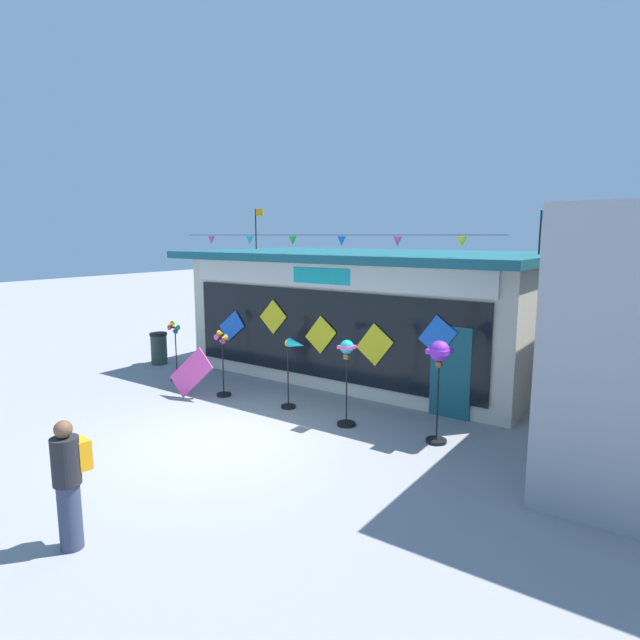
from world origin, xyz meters
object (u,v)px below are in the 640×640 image
person_near_camera (69,481)px  display_kite_on_ground (191,372)px  wind_spinner_center_left (294,359)px  wind_spinner_right (439,362)px  wind_spinner_left (222,360)px  trash_bin (159,348)px  kite_shop_building (372,311)px  wind_spinner_center_right (347,366)px  wind_spinner_far_left (175,348)px

person_near_camera → display_kite_on_ground: bearing=131.2°
wind_spinner_center_left → wind_spinner_right: (3.40, 0.04, 0.39)m
wind_spinner_left → trash_bin: 4.18m
kite_shop_building → wind_spinner_center_right: 4.60m
wind_spinner_left → wind_spinner_far_left: bearing=172.4°
wind_spinner_right → person_near_camera: 6.37m
wind_spinner_left → display_kite_on_ground: size_ratio=1.41×
kite_shop_building → wind_spinner_left: bearing=-112.3°
kite_shop_building → wind_spinner_far_left: (-3.80, -3.96, -0.84)m
display_kite_on_ground → wind_spinner_center_left: bearing=16.3°
wind_spinner_left → trash_bin: size_ratio=1.70×
wind_spinner_center_right → wind_spinner_right: size_ratio=0.92×
display_kite_on_ground → person_near_camera: bearing=-54.8°
wind_spinner_right → person_near_camera: bearing=-112.2°
trash_bin → wind_spinner_center_left: bearing=-9.3°
wind_spinner_right → trash_bin: 9.53m
wind_spinner_left → kite_shop_building: bearing=67.7°
kite_shop_building → wind_spinner_right: (3.71, -3.97, -0.18)m
wind_spinner_center_left → kite_shop_building: bearing=94.5°
kite_shop_building → wind_spinner_center_left: size_ratio=6.00×
wind_spinner_left → trash_bin: wind_spinner_left is taller
wind_spinner_center_left → person_near_camera: bearing=-80.2°
wind_spinner_left → trash_bin: bearing=163.1°
wind_spinner_center_left → wind_spinner_center_right: (1.51, -0.19, 0.09)m
wind_spinner_center_right → wind_spinner_center_left: bearing=173.0°
kite_shop_building → trash_bin: kite_shop_building is taller
wind_spinner_right → display_kite_on_ground: 6.09m
wind_spinner_center_right → trash_bin: (-7.53, 1.17, -0.78)m
wind_spinner_center_right → wind_spinner_left: bearing=-179.4°
wind_spinner_far_left → display_kite_on_ground: 1.76m
wind_spinner_center_left → display_kite_on_ground: size_ratio=1.40×
person_near_camera → trash_bin: 9.80m
wind_spinner_center_right → display_kite_on_ground: 4.17m
kite_shop_building → wind_spinner_center_right: (1.82, -4.20, -0.48)m
wind_spinner_left → wind_spinner_center_right: (3.55, 0.04, 0.37)m
wind_spinner_center_left → wind_spinner_right: wind_spinner_right is taller
wind_spinner_far_left → wind_spinner_left: 2.09m
wind_spinner_far_left → wind_spinner_center_right: bearing=-2.4°
trash_bin → person_near_camera: bearing=-44.1°
kite_shop_building → display_kite_on_ground: size_ratio=8.41×
trash_bin → display_kite_on_ground: size_ratio=0.83×
kite_shop_building → wind_spinner_center_left: (0.31, -4.01, -0.57)m
trash_bin → display_kite_on_ground: 3.87m
kite_shop_building → trash_bin: 6.59m
trash_bin → kite_shop_building: bearing=27.9°
kite_shop_building → wind_spinner_far_left: kite_shop_building is taller
wind_spinner_center_right → person_near_camera: bearing=-95.1°
person_near_camera → wind_spinner_center_right: bearing=91.0°
kite_shop_building → wind_spinner_right: 5.44m
display_kite_on_ground → wind_spinner_right: bearing=7.5°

